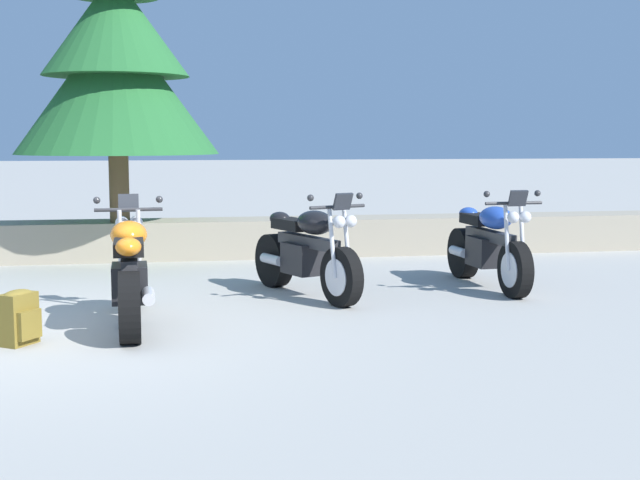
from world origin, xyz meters
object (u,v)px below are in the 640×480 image
(motorcycle_orange_near_left, at_px, (130,274))
(motorcycle_black_centre, at_px, (307,253))
(rider_backpack, at_px, (19,316))
(motorcycle_blue_far_right, at_px, (489,246))
(pine_tree_mid_left, at_px, (116,62))

(motorcycle_orange_near_left, height_order, motorcycle_black_centre, same)
(motorcycle_orange_near_left, xyz_separation_m, rider_backpack, (-0.89, -0.62, -0.24))
(motorcycle_blue_far_right, xyz_separation_m, rider_backpack, (-4.91, -2.01, -0.24))
(motorcycle_blue_far_right, height_order, pine_tree_mid_left, pine_tree_mid_left)
(motorcycle_black_centre, height_order, pine_tree_mid_left, pine_tree_mid_left)
(motorcycle_blue_far_right, distance_m, rider_backpack, 5.31)
(motorcycle_blue_far_right, relative_size, pine_tree_mid_left, 0.52)
(motorcycle_orange_near_left, relative_size, motorcycle_blue_far_right, 1.00)
(motorcycle_black_centre, bearing_deg, pine_tree_mid_left, 123.85)
(motorcycle_orange_near_left, bearing_deg, motorcycle_blue_far_right, 18.96)
(motorcycle_black_centre, relative_size, motorcycle_blue_far_right, 0.95)
(motorcycle_orange_near_left, bearing_deg, rider_backpack, -145.01)
(motorcycle_orange_near_left, distance_m, rider_backpack, 1.12)
(motorcycle_orange_near_left, relative_size, pine_tree_mid_left, 0.52)
(rider_backpack, relative_size, pine_tree_mid_left, 0.12)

